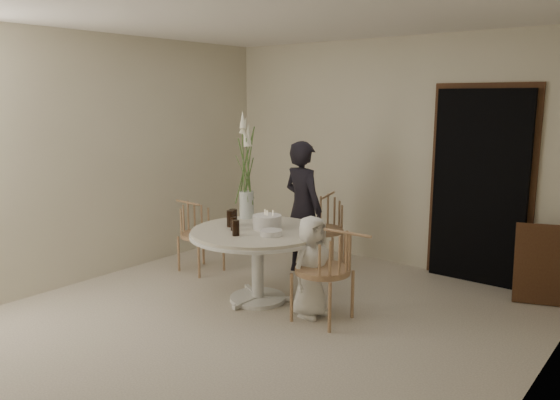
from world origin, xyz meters
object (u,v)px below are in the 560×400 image
Objects in this scene: boy at (312,266)px; flower_vase at (246,174)px; table at (257,241)px; girl at (303,208)px; chair_left at (194,226)px; birthday_cake at (267,222)px; chair_far at (325,220)px; chair_right at (335,263)px.

boy is 0.83× the size of flower_vase.
boy is at bearing 1.36° from table.
boy is (0.81, -0.98, -0.29)m from girl.
girl is 1.34× the size of flower_vase.
boy is (1.89, -0.30, -0.05)m from chair_left.
girl is at bearing 67.81° from flower_vase.
birthday_cake is at bearing 117.22° from girl.
table is 1.02m from girl.
girl is 1.30m from boy.
flower_vase is (-0.27, -0.66, 0.44)m from girl.
chair_left is 1.91m from boy.
chair_far is 0.44m from girl.
flower_vase is (-0.49, 0.25, 0.41)m from birthday_cake.
chair_left is (-1.13, -1.06, -0.04)m from chair_far.
boy reaches higher than chair_left.
birthday_cake is 0.68m from flower_vase.
chair_right is (0.90, -0.00, -0.05)m from table.
chair_right reaches higher than chair_far.
chair_right is 3.07× the size of birthday_cake.
birthday_cake is at bearing -26.80° from flower_vase.
chair_left is at bearing -178.55° from flower_vase.
flower_vase is at bearing 142.53° from table.
girl is 5.36× the size of birthday_cake.
girl is at bearing -134.80° from chair_right.
flower_vase reaches higher than girl.
chair_right is at bearing -0.11° from table.
birthday_cake is (0.05, 0.09, 0.18)m from table.
birthday_cake is (0.22, -0.91, 0.03)m from girl.
table is 0.66m from boy.
girl is at bearing -53.39° from chair_left.
chair_left reaches higher than table.
chair_far is 1.32m from birthday_cake.
girl is (-1.07, 1.00, 0.20)m from chair_right.
flower_vase reaches higher than table.
chair_left is at bearing 87.44° from boy.
girl is 1.61× the size of boy.
girl is 0.93m from birthday_cake.
chair_right is at bearing -87.31° from boy.
table is 1.16× the size of flower_vase.
flower_vase reaches higher than chair_left.
boy is at bearing -94.68° from chair_left.
girl is (1.08, 0.68, 0.24)m from chair_left.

